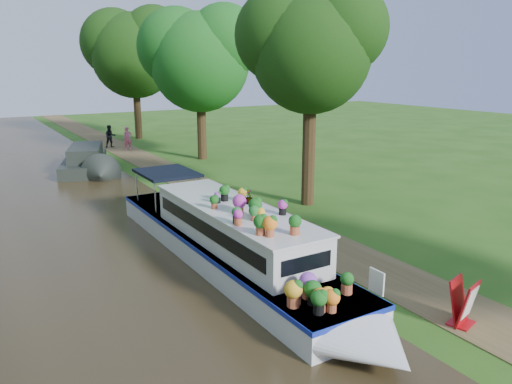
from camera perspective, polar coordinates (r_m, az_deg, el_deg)
The scene contains 12 objects.
ground at distance 17.12m, azimuth 1.71°, elevation -5.46°, with size 100.00×100.00×0.00m, color #244F13.
canal_water at distance 14.95m, azimuth -18.26°, elevation -9.18°, with size 10.00×100.00×0.02m, color #2C2413.
towpath at distance 17.76m, azimuth 4.97°, elevation -4.72°, with size 2.20×100.00×0.03m, color brown.
plant_boat at distance 14.51m, azimuth -2.50°, elevation -5.58°, with size 2.29×13.52×2.30m.
tree_near_overhang at distance 20.81m, azimuth 6.21°, elevation 16.46°, with size 5.52×5.28×8.99m.
tree_near_mid at distance 31.53m, azimuth -6.54°, elevation 15.39°, with size 6.90×6.60×9.40m.
tree_near_far at distance 41.63m, azimuth -13.84°, elevation 15.63°, with size 7.59×7.26×10.30m.
second_boat at distance 29.68m, azimuth -18.86°, elevation 3.40°, with size 3.96×7.71×1.41m.
sandwich_board at distance 12.51m, azimuth 22.62°, elevation -11.81°, with size 0.71×0.69×1.07m.
pedestrian_pink at distance 35.97m, azimuth -14.46°, elevation 5.95°, with size 0.59×0.39×1.63m, color #C35066.
pedestrian_dark at distance 37.49m, azimuth -16.32°, elevation 6.12°, with size 0.78×0.61×1.60m, color black.
verge_plant at distance 20.23m, azimuth -4.07°, elevation -1.64°, with size 0.43×0.38×0.48m, color #2B631D.
Camera 1 is at (-8.77, -13.51, 5.78)m, focal length 35.00 mm.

